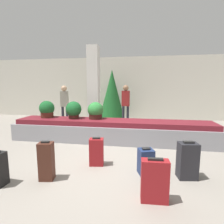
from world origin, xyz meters
The scene contains 15 objects.
ground_plane centered at (0.00, 0.00, 0.00)m, with size 18.00×18.00×0.00m, color gray.
back_wall centered at (0.00, 5.61, 1.60)m, with size 18.00×0.06×3.20m.
carousel centered at (0.00, 1.54, 0.32)m, with size 6.22×0.97×0.66m.
pillar centered at (-0.95, 2.94, 1.60)m, with size 0.42×0.42×3.20m.
suitcase_0 centered at (-0.80, -0.91, 0.35)m, with size 0.27×0.23×0.72m.
suitcase_1 centered at (0.98, -0.40, 0.25)m, with size 0.34×0.33×0.52m.
suitcase_2 centered at (1.09, -1.22, 0.32)m, with size 0.40×0.19×0.67m.
suitcase_3 centered at (1.73, -0.44, 0.34)m, with size 0.37×0.29×0.70m.
suitcase_5 centered at (-0.06, -0.18, 0.29)m, with size 0.32×0.25×0.61m.
potted_plant_0 centered at (-1.26, 1.61, 0.94)m, with size 0.50×0.50×0.55m.
potted_plant_1 centered at (-0.56, 1.68, 0.91)m, with size 0.50×0.50×0.54m.
potted_plant_2 centered at (-2.21, 1.65, 0.93)m, with size 0.49×0.49×0.56m.
traveler_0 centered at (0.21, 3.95, 1.05)m, with size 0.35×0.25×1.75m.
traveler_1 centered at (-2.38, 3.39, 1.04)m, with size 0.35×0.24×1.73m.
decorated_tree centered at (-0.54, 4.80, 1.33)m, with size 1.21×1.21×2.49m.
Camera 1 is at (0.86, -3.66, 1.68)m, focal length 28.00 mm.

